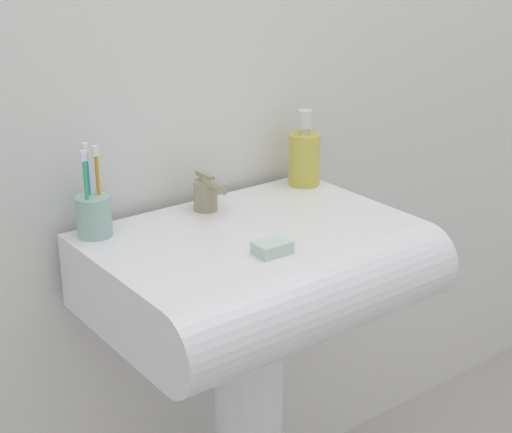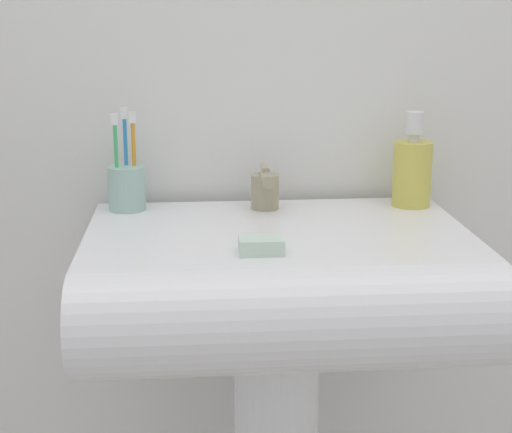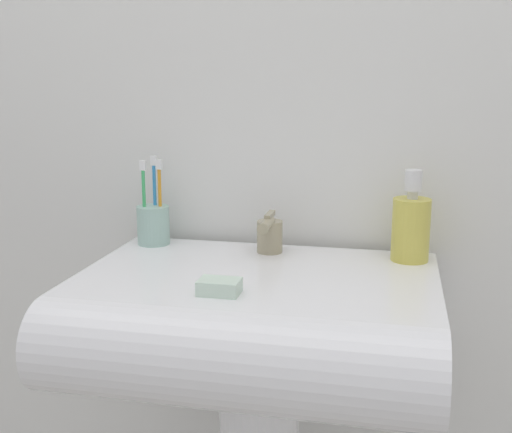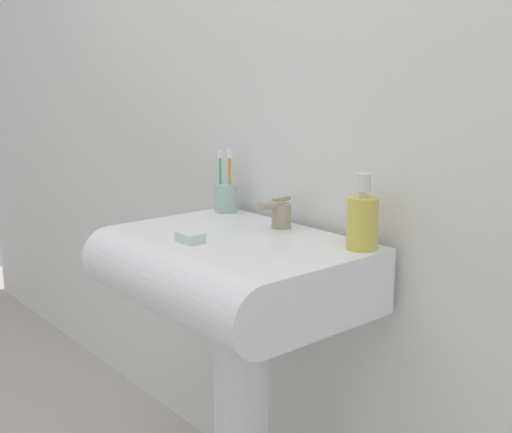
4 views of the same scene
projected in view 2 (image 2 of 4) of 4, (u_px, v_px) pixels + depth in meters
name	position (u px, v px, depth m)	size (l,w,h in m)	color
wall_back	(264.00, 10.00, 1.44)	(5.00, 0.05, 2.40)	silver
sink_basin	(281.00, 285.00, 1.27)	(0.63, 0.48, 0.16)	white
faucet	(265.00, 189.00, 1.42)	(0.05, 0.10, 0.08)	tan
toothbrush_cup	(127.00, 186.00, 1.41)	(0.07, 0.07, 0.18)	#99BFB2
soap_bottle	(412.00, 170.00, 1.44)	(0.07, 0.07, 0.17)	gold
bar_soap	(261.00, 245.00, 1.17)	(0.07, 0.05, 0.02)	silver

